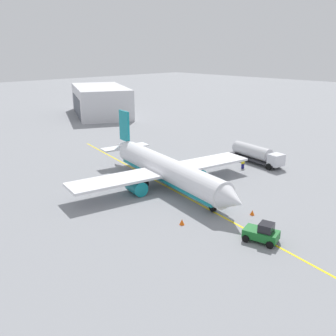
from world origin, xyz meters
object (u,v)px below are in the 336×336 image
pushback_tug (262,233)px  refueling_worker (243,164)px  fuel_tanker (256,154)px  airplane (166,170)px  safety_cone_nose (182,222)px  safety_cone_wingtip (252,213)px

pushback_tug → refueling_worker: size_ratio=2.33×
fuel_tanker → pushback_tug: (17.13, -24.31, -0.73)m
pushback_tug → airplane: bearing=167.4°
fuel_tanker → safety_cone_nose: fuel_tanker is taller
refueling_worker → safety_cone_wingtip: bearing=-50.8°
airplane → pushback_tug: 19.95m
fuel_tanker → refueling_worker: fuel_tanker is taller
fuel_tanker → safety_cone_nose: (8.41, -27.56, -1.39)m
safety_cone_nose → safety_cone_wingtip: safety_cone_nose is taller
airplane → safety_cone_wingtip: 14.99m
pushback_tug → safety_cone_nose: (-8.71, -3.25, -0.66)m
airplane → pushback_tug: airplane is taller
airplane → safety_cone_wingtip: (14.80, 0.67, -2.27)m
pushback_tug → fuel_tanker: bearing=125.2°
safety_cone_nose → airplane: bearing=144.7°
fuel_tanker → safety_cone_wingtip: 23.06m
fuel_tanker → airplane: bearing=-96.5°
safety_cone_wingtip → airplane: bearing=-177.4°
fuel_tanker → refueling_worker: (0.34, -4.39, -0.91)m
pushback_tug → safety_cone_wingtip: 6.84m
refueling_worker → safety_cone_nose: (8.07, -23.17, -0.48)m
fuel_tanker → safety_cone_nose: bearing=-73.0°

